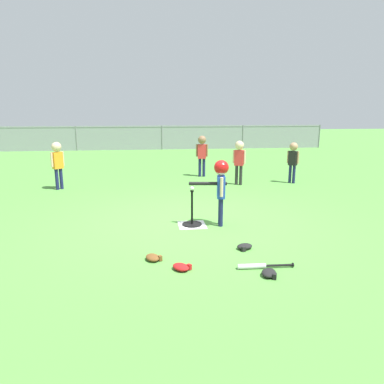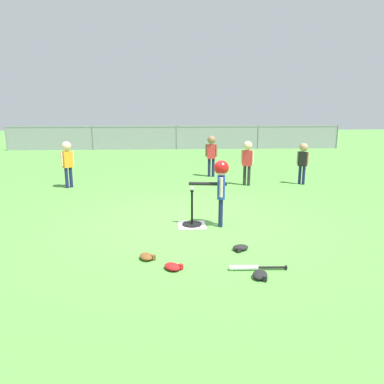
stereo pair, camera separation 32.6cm
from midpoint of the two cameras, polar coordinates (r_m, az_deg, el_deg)
name	(u,v)px [view 2 (the right image)]	position (r m, az deg, el deg)	size (l,w,h in m)	color
ground_plane	(192,222)	(5.92, 1.58, -4.82)	(60.00, 60.00, 0.00)	#51933D
home_plate	(192,225)	(5.74, 1.63, -5.33)	(0.44, 0.44, 0.01)	white
batting_tee	(192,220)	(5.72, 1.64, -4.56)	(0.32, 0.32, 0.58)	black
baseball_on_tee	(192,188)	(5.58, 1.67, 0.62)	(0.07, 0.07, 0.07)	white
batter_child	(221,180)	(5.55, 6.32, 1.98)	(0.63, 0.30, 1.06)	#191E4C
fielder_deep_center	(211,151)	(9.92, 4.10, 6.70)	(0.34, 0.23, 1.15)	#191E4C
fielder_deep_right	(247,157)	(8.82, 9.99, 5.57)	(0.30, 0.22, 1.10)	#262626
fielder_deep_left	(303,158)	(9.30, 18.45, 5.24)	(0.24, 0.23, 1.04)	#191E4C
fielder_near_left	(67,158)	(8.87, -18.52, 5.20)	(0.26, 0.25, 1.11)	#191E4C
spare_bat_silver	(250,268)	(4.26, 11.53, -11.91)	(0.67, 0.08, 0.06)	silver
glove_by_plate	(260,275)	(4.10, 13.25, -12.94)	(0.24, 0.27, 0.07)	black
glove_near_bats	(173,267)	(4.19, -0.85, -11.99)	(0.26, 0.27, 0.07)	#B21919
glove_tossed_aside	(147,256)	(4.48, -5.24, -10.36)	(0.24, 0.26, 0.07)	brown
glove_outfield_drop	(240,248)	(4.80, 9.78, -8.86)	(0.26, 0.23, 0.07)	black
outfield_fence	(177,137)	(17.26, -1.97, 8.92)	(16.06, 0.06, 1.15)	slate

